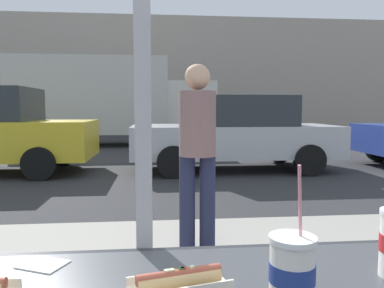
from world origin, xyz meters
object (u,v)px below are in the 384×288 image
soda_cup_right (292,271)px  parked_car_silver (234,132)px  hotdog_tray_far (179,281)px  box_truck (110,99)px  pedestrian (197,145)px

soda_cup_right → parked_car_silver: bearing=79.0°
hotdog_tray_far → box_truck: bearing=97.5°
hotdog_tray_far → parked_car_silver: parked_car_silver is taller
parked_car_silver → box_truck: box_truck is taller
hotdog_tray_far → box_truck: box_truck is taller
box_truck → pedestrian: size_ratio=4.47×
hotdog_tray_far → pedestrian: bearing=82.7°
box_truck → parked_car_silver: bearing=-60.2°
hotdog_tray_far → box_truck: size_ratio=0.04×
soda_cup_right → parked_car_silver: size_ratio=0.07×
soda_cup_right → pedestrian: (0.06, 2.45, 0.03)m
parked_car_silver → box_truck: 6.92m
soda_cup_right → hotdog_tray_far: soda_cup_right is taller
pedestrian → box_truck: bearing=100.7°
parked_car_silver → box_truck: size_ratio=0.61×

